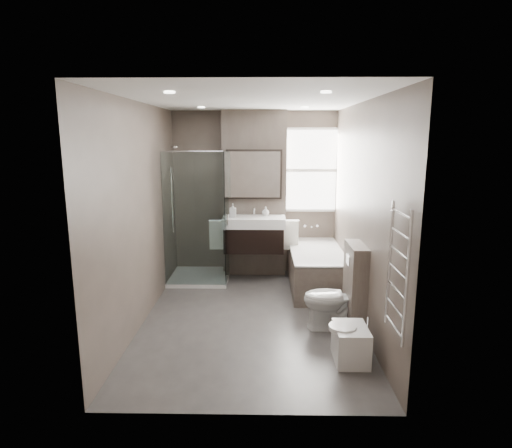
{
  "coord_description": "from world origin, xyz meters",
  "views": [
    {
      "loc": [
        0.15,
        -4.97,
        2.2
      ],
      "look_at": [
        0.06,
        0.15,
        1.15
      ],
      "focal_mm": 30.0,
      "sensor_mm": 36.0,
      "label": 1
    }
  ],
  "objects_px": {
    "bathtub": "(316,267)",
    "bidet": "(350,343)",
    "toilet": "(334,299)",
    "vanity": "(254,234)"
  },
  "relations": [
    {
      "from": "bathtub",
      "to": "bidet",
      "type": "bearing_deg",
      "value": -87.58
    },
    {
      "from": "toilet",
      "to": "bathtub",
      "type": "bearing_deg",
      "value": -178.3
    },
    {
      "from": "bathtub",
      "to": "bidet",
      "type": "height_order",
      "value": "bathtub"
    },
    {
      "from": "bathtub",
      "to": "bidet",
      "type": "distance_m",
      "value": 2.13
    },
    {
      "from": "vanity",
      "to": "toilet",
      "type": "relative_size",
      "value": 1.32
    },
    {
      "from": "vanity",
      "to": "bidet",
      "type": "height_order",
      "value": "vanity"
    },
    {
      "from": "vanity",
      "to": "toilet",
      "type": "distance_m",
      "value": 2.0
    },
    {
      "from": "vanity",
      "to": "toilet",
      "type": "xyz_separation_m",
      "value": [
        0.97,
        -1.71,
        -0.38
      ]
    },
    {
      "from": "vanity",
      "to": "bathtub",
      "type": "relative_size",
      "value": 0.59
    },
    {
      "from": "bathtub",
      "to": "toilet",
      "type": "distance_m",
      "value": 1.39
    }
  ]
}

